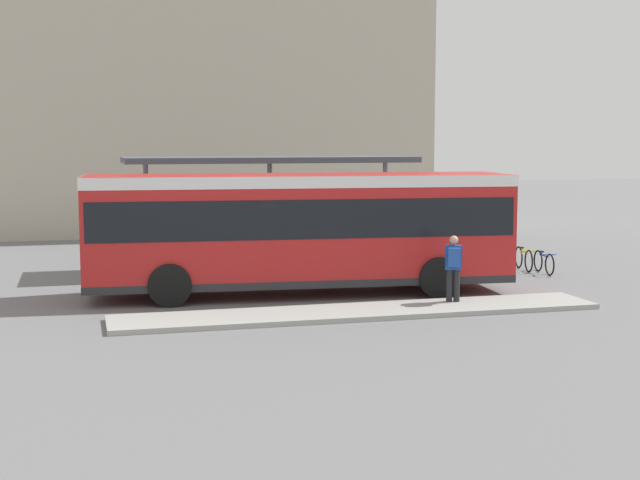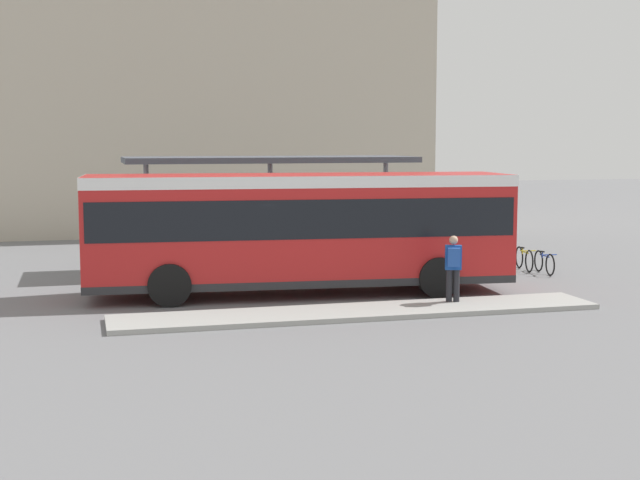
{
  "view_description": "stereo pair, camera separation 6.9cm",
  "coord_description": "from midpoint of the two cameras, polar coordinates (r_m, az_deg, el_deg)",
  "views": [
    {
      "loc": [
        -5.65,
        -22.82,
        4.09
      ],
      "look_at": [
        0.56,
        0.0,
        1.44
      ],
      "focal_mm": 50.0,
      "sensor_mm": 36.0,
      "label": 1
    },
    {
      "loc": [
        -5.58,
        -22.84,
        4.09
      ],
      "look_at": [
        0.56,
        0.0,
        1.44
      ],
      "focal_mm": 50.0,
      "sensor_mm": 36.0,
      "label": 2
    }
  ],
  "objects": [
    {
      "name": "curb_island",
      "position": [
        21.1,
        2.48,
        -4.62
      ],
      "size": [
        11.68,
        1.8,
        0.12
      ],
      "color": "#9E9E99",
      "rests_on": "ground_plane"
    },
    {
      "name": "station_building",
      "position": [
        43.42,
        -9.09,
        10.53
      ],
      "size": [
        21.89,
        10.3,
        14.56
      ],
      "color": "#BCB29E",
      "rests_on": "ground_plane"
    },
    {
      "name": "station_shelter",
      "position": [
        28.43,
        -3.31,
        4.99
      ],
      "size": [
        9.16,
        3.0,
        3.57
      ],
      "color": "#4C515B",
      "rests_on": "ground_plane"
    },
    {
      "name": "ground_plane",
      "position": [
        23.87,
        -1.38,
        -3.47
      ],
      "size": [
        120.0,
        120.0,
        0.0
      ],
      "primitive_type": "plane",
      "color": "slate"
    },
    {
      "name": "bicycle_blue",
      "position": [
        28.33,
        14.06,
        -1.39
      ],
      "size": [
        0.48,
        1.57,
        0.68
      ],
      "rotation": [
        0.0,
        0.0,
        -1.69
      ],
      "color": "black",
      "rests_on": "ground_plane"
    },
    {
      "name": "city_bus",
      "position": [
        23.62,
        -1.37,
        0.99
      ],
      "size": [
        11.33,
        3.53,
        3.19
      ],
      "rotation": [
        0.0,
        0.0,
        -0.08
      ],
      "color": "red",
      "rests_on": "ground_plane"
    },
    {
      "name": "potted_planter_near_shelter",
      "position": [
        26.92,
        0.9,
        -0.84
      ],
      "size": [
        0.96,
        0.96,
        1.36
      ],
      "color": "slate",
      "rests_on": "ground_plane"
    },
    {
      "name": "pedestrian_waiting",
      "position": [
        22.14,
        8.45,
        -1.53
      ],
      "size": [
        0.47,
        0.51,
        1.64
      ],
      "rotation": [
        0.0,
        0.0,
        1.23
      ],
      "color": "#232328",
      "rests_on": "curb_island"
    },
    {
      "name": "bicycle_yellow",
      "position": [
        28.92,
        12.83,
        -1.17
      ],
      "size": [
        0.48,
        1.65,
        0.72
      ],
      "rotation": [
        0.0,
        0.0,
        -1.73
      ],
      "color": "black",
      "rests_on": "ground_plane"
    }
  ]
}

